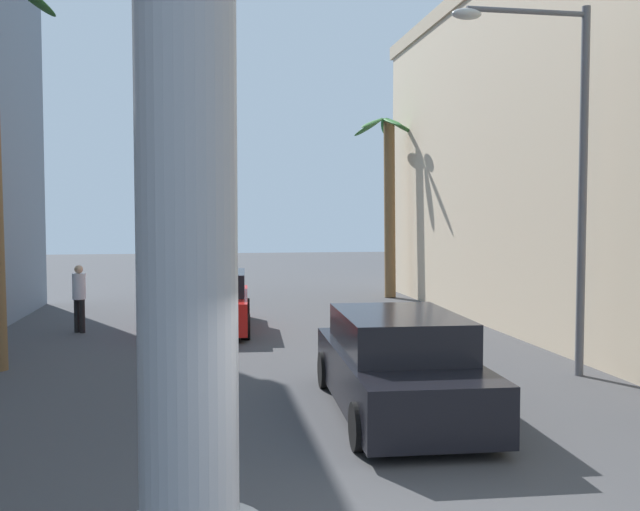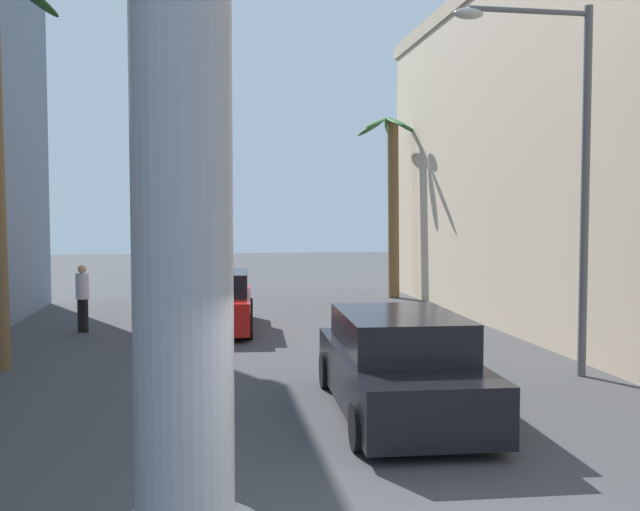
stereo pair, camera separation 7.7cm
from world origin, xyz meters
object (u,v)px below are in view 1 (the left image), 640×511
street_lamp (562,152)px  car_lead (398,365)px  pedestrian_far_left (79,293)px  car_far (213,302)px  palm_tree_far_right (388,192)px

street_lamp → car_lead: street_lamp is taller
pedestrian_far_left → car_lead: bearing=-54.8°
street_lamp → car_far: bearing=133.3°
street_lamp → palm_tree_far_right: street_lamp is taller
street_lamp → pedestrian_far_left: bearing=145.4°
street_lamp → car_far: (-6.41, 6.79, -3.52)m
car_lead → car_far: (-2.70, 8.70, -0.00)m
street_lamp → car_lead: bearing=-152.7°
car_far → pedestrian_far_left: 3.47m
palm_tree_far_right → pedestrian_far_left: palm_tree_far_right is taller
street_lamp → car_far: size_ratio=1.43×
car_far → palm_tree_far_right: bearing=45.1°
car_lead → pedestrian_far_left: bearing=125.2°
street_lamp → pedestrian_far_left: size_ratio=3.92×
street_lamp → car_far: street_lamp is taller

